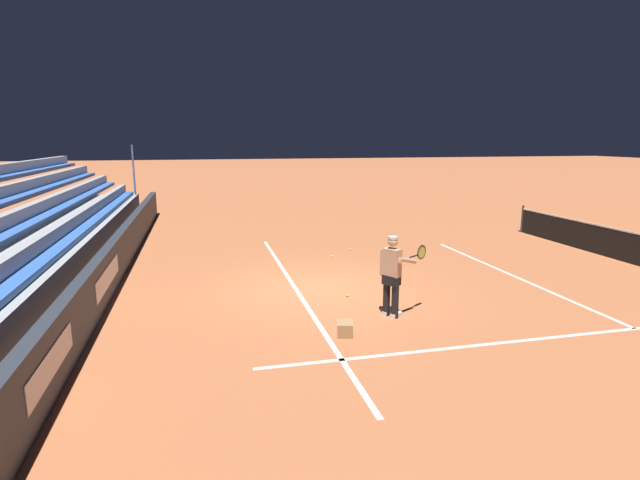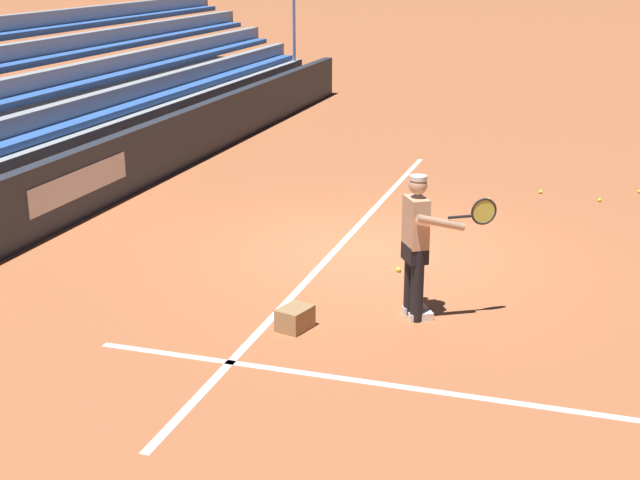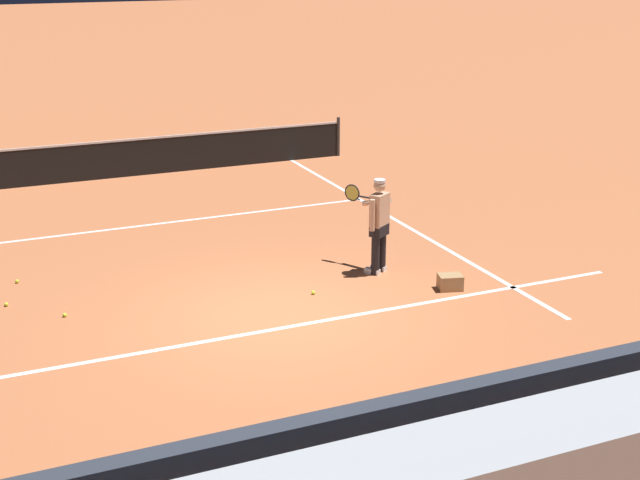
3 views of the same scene
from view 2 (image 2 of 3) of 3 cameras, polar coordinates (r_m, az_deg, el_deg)
name	(u,v)px [view 2 (image 2 of 3)]	position (r m, az deg, el deg)	size (l,w,h in m)	color
ground_plane	(373,249)	(12.95, 3.41, -0.56)	(160.00, 160.00, 0.00)	#B7663D
court_baseline_white	(340,245)	(13.07, 1.28, -0.34)	(12.00, 0.10, 0.01)	white
back_wall_sponsor_board	(72,187)	(14.73, -15.60, 3.32)	(27.97, 0.25, 1.10)	#2D333D
tennis_player	(418,245)	(10.29, 6.26, -0.32)	(0.57, 1.06, 1.71)	black
ball_box_cardboard	(295,318)	(10.18, -1.61, -5.03)	(0.40, 0.30, 0.26)	#A87F51
tennis_ball_midcourt	(399,270)	(12.03, 5.06, -1.90)	(0.07, 0.07, 0.07)	#CCE533
tennis_ball_by_box	(640,192)	(16.90, 19.77, 2.93)	(0.07, 0.07, 0.07)	#CCE533
tennis_ball_toward_net	(488,200)	(15.66, 10.73, 2.56)	(0.07, 0.07, 0.07)	#CCE533
tennis_ball_far_left	(600,200)	(16.09, 17.46, 2.45)	(0.07, 0.07, 0.07)	#CCE533
tennis_ball_stray_back	(541,192)	(16.37, 13.94, 3.01)	(0.07, 0.07, 0.07)	#CCE533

